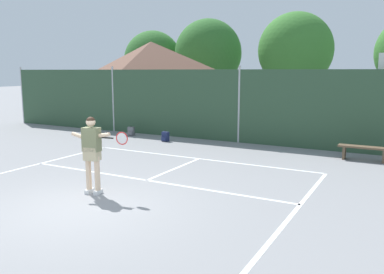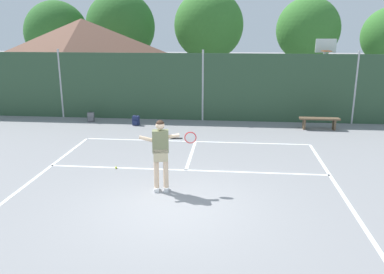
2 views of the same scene
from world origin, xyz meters
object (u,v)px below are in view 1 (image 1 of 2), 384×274
at_px(tennis_ball, 87,171).
at_px(tennis_player, 92,148).
at_px(backpack_grey, 131,131).
at_px(backpack_navy, 165,137).
at_px(courtside_bench, 364,150).

bearing_deg(tennis_ball, tennis_player, -42.14).
xyz_separation_m(tennis_player, backpack_grey, (-4.48, 7.34, -0.92)).
height_order(backpack_grey, backpack_navy, same).
relative_size(tennis_player, courtside_bench, 1.16).
bearing_deg(backpack_grey, backpack_navy, -13.03).
height_order(backpack_navy, courtside_bench, courtside_bench).
height_order(tennis_player, backpack_navy, tennis_player).
xyz_separation_m(tennis_ball, backpack_navy, (-0.69, 5.36, 0.16)).
bearing_deg(courtside_bench, backpack_navy, -179.67).
bearing_deg(backpack_grey, tennis_player, -58.63).
xyz_separation_m(tennis_ball, backpack_grey, (-2.84, 5.86, 0.16)).
xyz_separation_m(tennis_player, backpack_navy, (-2.32, 6.84, -0.92)).
distance_m(tennis_player, courtside_bench, 8.73).
height_order(tennis_player, tennis_ball, tennis_player).
bearing_deg(backpack_navy, tennis_ball, -82.71).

